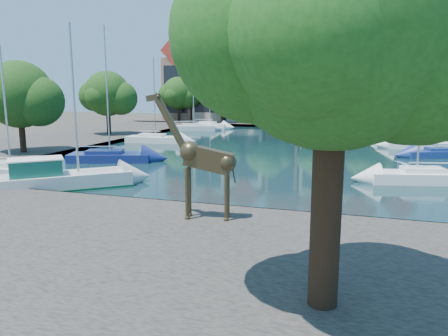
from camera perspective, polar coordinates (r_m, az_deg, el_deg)
The scene contains 32 objects.
ground at distance 22.77m, azimuth -4.63°, elevation -5.61°, with size 160.00×160.00×0.00m, color #38332B.
water_basin at distance 45.47m, azimuth 6.67°, elevation 2.48°, with size 38.00×50.00×0.08m, color black.
near_quay at distance 16.74m, azimuth -13.74°, elevation -10.99°, with size 50.00×14.00×0.50m, color #45423C.
far_quay at distance 76.97m, azimuth 11.11°, elevation 5.75°, with size 60.00×16.00×0.50m, color #45423C.
left_quay at distance 55.68m, azimuth -19.55°, elevation 3.62°, with size 14.00×52.00×0.50m, color #45423C.
plane_tree at distance 11.38m, azimuth 14.79°, elevation 17.12°, with size 8.32×6.40×10.62m.
townhouse_west_end at distance 82.42m, azimuth -5.12°, elevation 11.15°, with size 5.44×9.18×14.93m.
townhouse_west_mid at distance 80.36m, azimuth -1.08°, elevation 11.83°, with size 5.94×9.18×16.79m.
townhouse_west_inner at distance 78.54m, azimuth 3.52°, elevation 11.20°, with size 6.43×9.18×15.15m.
townhouse_center at distance 77.27m, azimuth 8.31°, elevation 11.88°, with size 5.44×9.18×16.93m.
townhouse_east_inner at distance 76.54m, azimuth 12.83°, elevation 11.27°, with size 5.94×9.18×15.79m.
townhouse_east_mid at distance 76.30m, azimuth 17.80°, elevation 11.32°, with size 6.43×9.18×16.65m.
townhouse_east_end at distance 76.58m, azimuth 22.70°, elevation 10.26°, with size 5.44×9.18×14.43m.
far_tree_far_west at distance 76.93m, azimuth -5.89°, elevation 9.57°, with size 7.28×5.60×7.68m.
far_tree_west at distance 74.17m, azimuth -0.12°, elevation 9.51°, with size 6.76×5.20×7.36m.
far_tree_mid_west at distance 72.18m, azimuth 6.05°, elevation 9.59°, with size 7.80×6.00×8.00m.
far_tree_mid_east at distance 71.05m, azimuth 12.46°, elevation 9.27°, with size 7.02×5.40×7.52m.
far_tree_east at distance 70.82m, azimuth 19.01°, elevation 9.03°, with size 7.54×5.80×7.84m.
far_tree_far_east at distance 71.48m, azimuth 25.48°, elevation 8.47°, with size 6.76×5.20×7.36m.
side_tree_left_near at distance 43.47m, azimuth -25.09°, elevation 8.42°, with size 7.80×6.00×8.20m.
side_tree_left_far at distance 56.91m, azimuth -14.91°, elevation 9.19°, with size 7.28×5.60×7.88m.
giraffe_statue at distance 19.20m, azimuth -2.93°, elevation 1.26°, with size 3.88×1.04×5.54m.
motorsailer at distance 28.96m, azimuth -20.92°, elevation -1.06°, with size 7.84×7.30×10.02m.
sailboat_left_a at distance 34.06m, azimuth -26.08°, elevation -0.14°, with size 5.46×2.22×9.03m.
sailboat_left_b at distance 38.50m, azimuth -14.66°, elevation 1.63°, with size 7.27×4.40×11.20m.
sailboat_left_c at distance 50.86m, azimuth -8.93°, elevation 3.91°, with size 6.81×2.91×9.58m.
sailboat_left_d at distance 64.43m, azimuth -3.97°, elevation 5.41°, with size 6.44×4.32×10.19m.
sailboat_left_e at distance 68.26m, azimuth -1.86°, elevation 5.68°, with size 5.93×2.65×8.99m.
sailboat_right_a at distance 31.53m, azimuth 23.84°, elevation -0.75°, with size 6.27×3.40×10.64m.
sailboat_right_b at distance 43.92m, azimuth 25.98°, elevation 1.89°, with size 5.75×3.71×9.38m.
sailboat_right_c at distance 49.31m, azimuth 24.21°, elevation 2.93°, with size 6.14×2.27×8.64m.
sailboat_right_d at distance 54.34m, azimuth 21.96°, elevation 3.75°, with size 5.07×2.06×8.72m.
Camera 1 is at (8.21, -20.29, 6.28)m, focal length 35.00 mm.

